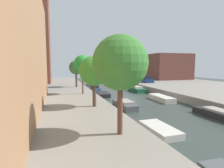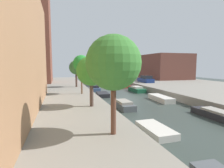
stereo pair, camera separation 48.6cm
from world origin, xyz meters
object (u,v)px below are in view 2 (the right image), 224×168
street_tree_3 (76,68)px  moored_boat_left_2 (123,105)px  moored_boat_right_3 (137,89)px  street_tree_1 (91,71)px  apartment_tower_far (24,29)px  moored_boat_right_2 (161,98)px  low_block_right (165,67)px  moored_boat_right_1 (215,114)px  parked_car (146,79)px  street_tree_0 (113,63)px  moored_boat_left_4 (95,89)px  moored_boat_left_1 (155,130)px  street_tree_2 (81,64)px  moored_boat_left_3 (103,94)px  moored_boat_right_4 (124,86)px  moored_boat_left_5 (88,85)px

street_tree_3 → moored_boat_left_2: 13.57m
moored_boat_right_3 → street_tree_1: bearing=-128.0°
apartment_tower_far → moored_boat_right_2: apartment_tower_far is taller
low_block_right → street_tree_1: low_block_right is taller
moored_boat_right_1 → street_tree_1: bearing=162.4°
street_tree_3 → parked_car: street_tree_3 is taller
apartment_tower_far → street_tree_3: 16.00m
low_block_right → street_tree_0: low_block_right is taller
moored_boat_left_4 → moored_boat_right_1: bearing=-70.6°
moored_boat_left_2 → moored_boat_right_2: moored_boat_left_2 is taller
moored_boat_left_1 → parked_car: bearing=64.6°
street_tree_2 → street_tree_3: (-0.00, 7.64, -0.60)m
parked_car → moored_boat_right_3: 7.83m
moored_boat_left_3 → moored_boat_right_4: bearing=54.0°
moored_boat_right_1 → street_tree_2: bearing=134.4°
moored_boat_left_3 → moored_boat_right_3: 7.38m
moored_boat_right_3 → moored_boat_right_4: bearing=89.4°
low_block_right → parked_car: low_block_right is taller
moored_boat_left_1 → moored_boat_left_5: 29.41m
street_tree_1 → moored_boat_right_1: 11.52m
street_tree_1 → moored_boat_left_5: 25.00m
moored_boat_left_3 → moored_boat_right_1: 15.23m
parked_car → moored_boat_left_2: bearing=-123.8°
street_tree_0 → street_tree_3: bearing=90.0°
moored_boat_left_5 → moored_boat_right_1: size_ratio=0.75×
street_tree_2 → street_tree_3: 7.66m
moored_boat_right_2 → moored_boat_right_3: bearing=88.0°
street_tree_3 → moored_boat_left_5: size_ratio=1.31×
low_block_right → moored_boat_left_3: bearing=-141.3°
street_tree_3 → moored_boat_right_3: 11.05m
moored_boat_left_1 → moored_boat_right_4: (6.73, 24.63, 0.03)m
apartment_tower_far → street_tree_1: (9.32, -25.41, -7.83)m
low_block_right → moored_boat_right_1: size_ratio=2.71×
street_tree_0 → moored_boat_left_2: (3.85, 9.21, -4.35)m
street_tree_1 → moored_boat_left_2: street_tree_1 is taller
moored_boat_left_4 → moored_boat_left_1: bearing=-89.7°
low_block_right → street_tree_1: (-24.68, -27.29, -0.13)m
low_block_right → moored_boat_right_3: low_block_right is taller
street_tree_2 → moored_boat_right_3: 12.53m
moored_boat_left_3 → street_tree_3: bearing=125.8°
moored_boat_right_2 → moored_boat_right_1: bearing=-86.8°
moored_boat_right_3 → low_block_right: bearing=44.5°
street_tree_3 → parked_car: size_ratio=0.94×
moored_boat_right_2 → street_tree_0: bearing=-130.7°
apartment_tower_far → moored_boat_left_1: bearing=-67.0°
street_tree_3 → moored_boat_left_4: street_tree_3 is taller
street_tree_1 → moored_boat_right_2: street_tree_1 is taller
moored_boat_right_3 → street_tree_2: bearing=-150.5°
low_block_right → street_tree_3: (-24.68, -12.35, -0.03)m
apartment_tower_far → street_tree_2: 21.57m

